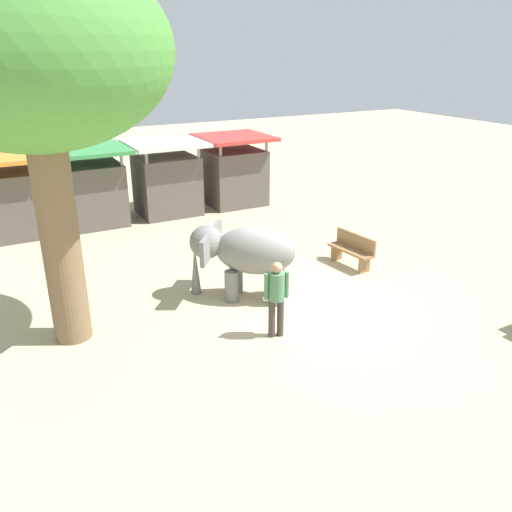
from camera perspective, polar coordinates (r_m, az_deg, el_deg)
ground_plane at (r=12.04m, az=4.61°, el=-5.55°), size 60.00×60.00×0.00m
elephant at (r=12.06m, az=-1.31°, el=0.33°), size 2.38×2.26×1.73m
person_handler at (r=10.47m, az=2.23°, el=-4.10°), size 0.50×0.32×1.62m
shade_tree_main at (r=10.09m, az=-22.91°, el=19.19°), size 4.75×4.35×7.12m
wooden_bench at (r=14.29m, az=10.37°, el=0.73°), size 0.56×1.44×0.88m
market_stall_orange at (r=17.83m, az=-25.64°, el=5.40°), size 2.50×2.50×2.52m
market_stall_green at (r=18.09m, az=-17.45°, el=6.76°), size 2.50×2.50×2.52m
market_stall_white at (r=18.72m, az=-9.61°, el=7.94°), size 2.50×2.50×2.52m
market_stall_red at (r=19.67m, az=-2.37°, el=8.89°), size 2.50×2.50×2.52m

